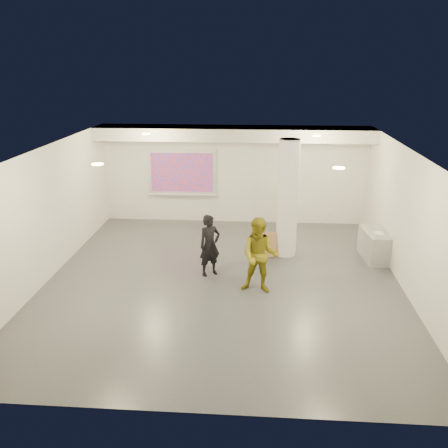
# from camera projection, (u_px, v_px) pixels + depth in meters

# --- Properties ---
(floor) EXTENTS (8.00, 9.00, 0.01)m
(floor) POSITION_uv_depth(u_px,v_px,m) (223.00, 281.00, 11.39)
(floor) COLOR #3B3E43
(floor) RESTS_ON ground
(ceiling) EXTENTS (8.00, 9.00, 0.01)m
(ceiling) POSITION_uv_depth(u_px,v_px,m) (223.00, 151.00, 10.46)
(ceiling) COLOR silver
(ceiling) RESTS_ON floor
(wall_back) EXTENTS (8.00, 0.01, 3.00)m
(wall_back) POSITION_uv_depth(u_px,v_px,m) (234.00, 174.00, 15.19)
(wall_back) COLOR silver
(wall_back) RESTS_ON floor
(wall_front) EXTENTS (8.00, 0.01, 3.00)m
(wall_front) POSITION_uv_depth(u_px,v_px,m) (196.00, 320.00, 6.66)
(wall_front) COLOR silver
(wall_front) RESTS_ON floor
(wall_left) EXTENTS (0.01, 9.00, 3.00)m
(wall_left) POSITION_uv_depth(u_px,v_px,m) (46.00, 215.00, 11.21)
(wall_left) COLOR silver
(wall_left) RESTS_ON floor
(wall_right) EXTENTS (0.01, 9.00, 3.00)m
(wall_right) POSITION_uv_depth(u_px,v_px,m) (409.00, 223.00, 10.64)
(wall_right) COLOR silver
(wall_right) RESTS_ON floor
(soffit_band) EXTENTS (8.00, 1.10, 0.36)m
(soffit_band) POSITION_uv_depth(u_px,v_px,m) (233.00, 133.00, 14.26)
(soffit_band) COLOR silver
(soffit_band) RESTS_ON ceiling
(downlight_nw) EXTENTS (0.22, 0.22, 0.02)m
(downlight_nw) POSITION_uv_depth(u_px,v_px,m) (146.00, 134.00, 12.99)
(downlight_nw) COLOR #E6CC79
(downlight_nw) RESTS_ON ceiling
(downlight_ne) EXTENTS (0.22, 0.22, 0.02)m
(downlight_ne) POSITION_uv_depth(u_px,v_px,m) (316.00, 136.00, 12.67)
(downlight_ne) COLOR #E6CC79
(downlight_ne) RESTS_ON ceiling
(downlight_sw) EXTENTS (0.22, 0.22, 0.02)m
(downlight_sw) POSITION_uv_depth(u_px,v_px,m) (98.00, 164.00, 9.20)
(downlight_sw) COLOR #E6CC79
(downlight_sw) RESTS_ON ceiling
(downlight_se) EXTENTS (0.22, 0.22, 0.02)m
(downlight_se) POSITION_uv_depth(u_px,v_px,m) (339.00, 168.00, 8.88)
(downlight_se) COLOR #E6CC79
(downlight_se) RESTS_ON ceiling
(column) EXTENTS (0.52, 0.52, 3.00)m
(column) POSITION_uv_depth(u_px,v_px,m) (288.00, 199.00, 12.52)
(column) COLOR white
(column) RESTS_ON floor
(projection_screen) EXTENTS (2.10, 0.13, 1.42)m
(projection_screen) POSITION_uv_depth(u_px,v_px,m) (182.00, 173.00, 15.25)
(projection_screen) COLOR silver
(projection_screen) RESTS_ON wall_back
(credenza) EXTENTS (0.62, 1.28, 0.73)m
(credenza) POSITION_uv_depth(u_px,v_px,m) (374.00, 245.00, 12.62)
(credenza) COLOR gray
(credenza) RESTS_ON floor
(papers_stack) EXTENTS (0.22, 0.28, 0.02)m
(papers_stack) POSITION_uv_depth(u_px,v_px,m) (379.00, 233.00, 12.33)
(papers_stack) COLOR white
(papers_stack) RESTS_ON credenza
(cardboard_back) EXTENTS (0.58, 0.17, 0.63)m
(cardboard_back) POSITION_uv_depth(u_px,v_px,m) (271.00, 244.00, 12.82)
(cardboard_back) COLOR #9C704C
(cardboard_back) RESTS_ON floor
(cardboard_front) EXTENTS (0.58, 0.30, 0.61)m
(cardboard_front) POSITION_uv_depth(u_px,v_px,m) (266.00, 246.00, 12.74)
(cardboard_front) COLOR #9C704C
(cardboard_front) RESTS_ON floor
(woman) EXTENTS (0.64, 0.59, 1.46)m
(woman) POSITION_uv_depth(u_px,v_px,m) (210.00, 245.00, 11.55)
(woman) COLOR black
(woman) RESTS_ON floor
(man) EXTENTS (0.89, 0.74, 1.67)m
(man) POSITION_uv_depth(u_px,v_px,m) (260.00, 256.00, 10.65)
(man) COLOR olive
(man) RESTS_ON floor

